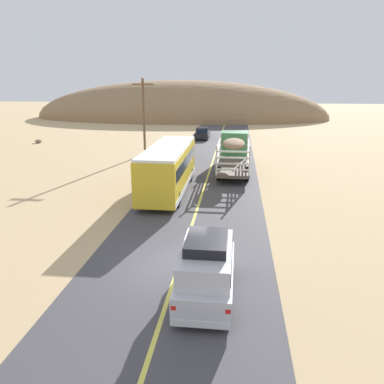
% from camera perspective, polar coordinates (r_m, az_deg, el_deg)
% --- Properties ---
extents(ground_plane, '(240.00, 240.00, 0.00)m').
position_cam_1_polar(ground_plane, '(16.23, -2.17, -11.47)').
color(ground_plane, tan).
extents(road_surface, '(8.00, 120.00, 0.02)m').
position_cam_1_polar(road_surface, '(16.22, -2.17, -11.44)').
color(road_surface, '#423F44').
rests_on(road_surface, ground).
extents(road_centre_line, '(0.16, 117.60, 0.00)m').
position_cam_1_polar(road_centre_line, '(16.22, -2.17, -11.40)').
color(road_centre_line, '#D8CC4C').
rests_on(road_centre_line, road_surface).
extents(suv_near, '(1.90, 4.62, 2.29)m').
position_cam_1_polar(suv_near, '(13.92, 2.16, -11.11)').
color(suv_near, silver).
rests_on(suv_near, road_surface).
extents(livestock_truck, '(2.53, 9.70, 3.02)m').
position_cam_1_polar(livestock_truck, '(34.31, 6.23, 6.51)').
color(livestock_truck, '#3F7F4C').
rests_on(livestock_truck, road_surface).
extents(bus, '(2.54, 10.00, 3.21)m').
position_cam_1_polar(bus, '(26.58, -3.49, 3.63)').
color(bus, gold).
rests_on(bus, road_surface).
extents(car_far, '(1.80, 4.40, 1.46)m').
position_cam_1_polar(car_far, '(51.78, 1.55, 8.65)').
color(car_far, black).
rests_on(car_far, road_surface).
extents(power_pole_mid, '(2.20, 0.24, 7.72)m').
position_cam_1_polar(power_pole_mid, '(40.53, -7.16, 11.33)').
color(power_pole_mid, brown).
rests_on(power_pole_mid, ground).
extents(boulder_near_shoulder, '(0.86, 0.82, 0.44)m').
position_cam_1_polar(boulder_near_shoulder, '(51.90, -21.77, 7.00)').
color(boulder_near_shoulder, '#84705B').
rests_on(boulder_near_shoulder, ground).
extents(distant_hill, '(59.47, 24.66, 15.04)m').
position_cam_1_polar(distant_hill, '(80.28, -1.88, 10.87)').
color(distant_hill, '#8D6E4C').
rests_on(distant_hill, ground).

